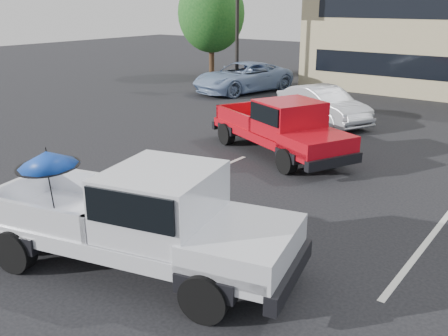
# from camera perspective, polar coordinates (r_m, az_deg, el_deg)

# --- Properties ---
(ground) EXTENTS (90.00, 90.00, 0.00)m
(ground) POSITION_cam_1_polar(r_m,az_deg,el_deg) (9.93, 1.91, -8.02)
(ground) COLOR black
(ground) RESTS_ON ground
(stripe_left) EXTENTS (0.12, 5.00, 0.01)m
(stripe_left) POSITION_cam_1_polar(r_m,az_deg,el_deg) (13.08, -3.88, -1.32)
(stripe_left) COLOR silver
(stripe_left) RESTS_ON ground
(stripe_right) EXTENTS (0.12, 5.00, 0.01)m
(stripe_right) POSITION_cam_1_polar(r_m,az_deg,el_deg) (10.52, 22.15, -7.88)
(stripe_right) COLOR silver
(stripe_right) RESTS_ON ground
(tree_left) EXTENTS (3.96, 3.96, 6.02)m
(tree_left) POSITION_cam_1_polar(r_m,az_deg,el_deg) (30.89, -1.46, 17.24)
(tree_left) COLOR #332114
(tree_left) RESTS_ON ground
(silver_pickup) EXTENTS (5.99, 3.23, 2.06)m
(silver_pickup) POSITION_cam_1_polar(r_m,az_deg,el_deg) (8.45, -8.48, -5.33)
(silver_pickup) COLOR black
(silver_pickup) RESTS_ON ground
(red_pickup) EXTENTS (5.51, 3.80, 1.72)m
(red_pickup) POSITION_cam_1_polar(r_m,az_deg,el_deg) (14.81, 7.06, 4.76)
(red_pickup) COLOR black
(red_pickup) RESTS_ON ground
(silver_sedan) EXTENTS (4.39, 3.05, 1.37)m
(silver_sedan) POSITION_cam_1_polar(r_m,az_deg,el_deg) (19.49, 11.23, 7.10)
(silver_sedan) COLOR #A4A5AB
(silver_sedan) RESTS_ON ground
(blue_suv) EXTENTS (3.74, 5.82, 1.49)m
(blue_suv) POSITION_cam_1_polar(r_m,az_deg,el_deg) (25.80, 2.13, 10.32)
(blue_suv) COLOR #7D95BB
(blue_suv) RESTS_ON ground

